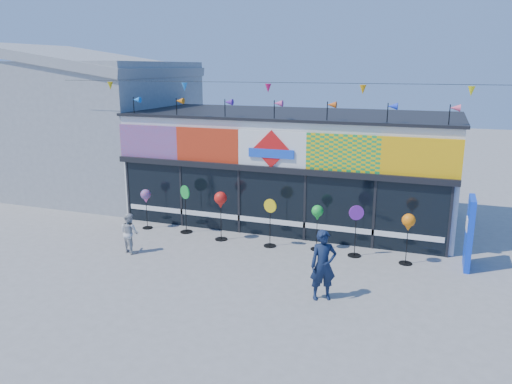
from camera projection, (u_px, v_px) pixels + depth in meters
The scene contains 13 objects.
ground at pixel (234, 272), 14.44m from camera, with size 80.00×80.00×0.00m, color gray.
kite_shop at pixel (292, 166), 19.36m from camera, with size 16.00×5.70×5.31m.
neighbour_building at pixel (93, 123), 23.37m from camera, with size 8.18×7.20×6.87m.
blue_sign at pixel (469, 233), 14.55m from camera, with size 0.19×1.07×2.14m.
spinner_0 at pixel (146, 197), 18.11m from camera, with size 0.37×0.37×1.47m.
spinner_1 at pixel (186, 208), 17.72m from camera, with size 0.46×0.44×1.73m.
spinner_2 at pixel (221, 202), 16.85m from camera, with size 0.43×0.43×1.70m.
spinner_3 at pixel (270, 222), 16.34m from camera, with size 0.45×0.41×1.62m.
spinner_4 at pixel (317, 214), 15.96m from camera, with size 0.38×0.38×1.50m.
spinner_5 at pixel (356, 230), 15.48m from camera, with size 0.45×0.42×1.65m.
spinner_6 at pixel (408, 224), 14.77m from camera, with size 0.40×0.40×1.58m.
adult_man at pixel (323, 265), 12.59m from camera, with size 0.67×0.44×1.84m, color #121E3A.
child at pixel (130, 233), 15.89m from camera, with size 0.63×0.36×1.30m, color beige.
Camera 1 is at (5.22, -12.40, 5.78)m, focal length 35.00 mm.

